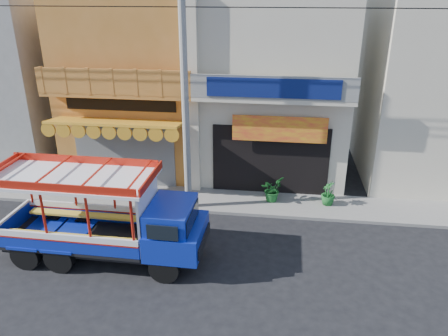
# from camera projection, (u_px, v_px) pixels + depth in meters

# --- Properties ---
(ground) EXTENTS (90.00, 90.00, 0.00)m
(ground) POSITION_uv_depth(u_px,v_px,m) (199.00, 260.00, 13.64)
(ground) COLOR black
(ground) RESTS_ON ground
(sidewalk) EXTENTS (30.00, 2.00, 0.12)m
(sidewalk) POSITION_uv_depth(u_px,v_px,m) (217.00, 201.00, 17.27)
(sidewalk) COLOR slate
(sidewalk) RESTS_ON ground
(shophouse_left) EXTENTS (6.00, 7.50, 8.24)m
(shophouse_left) POSITION_uv_depth(u_px,v_px,m) (142.00, 76.00, 19.80)
(shophouse_left) COLOR #B06B27
(shophouse_left) RESTS_ON ground
(shophouse_right) EXTENTS (6.00, 6.75, 8.24)m
(shophouse_right) POSITION_uv_depth(u_px,v_px,m) (275.00, 80.00, 19.08)
(shophouse_right) COLOR beige
(shophouse_right) RESTS_ON ground
(party_pilaster) EXTENTS (0.35, 0.30, 8.00)m
(party_pilaster) POSITION_uv_depth(u_px,v_px,m) (194.00, 97.00, 16.64)
(party_pilaster) COLOR beige
(party_pilaster) RESTS_ON ground
(filler_building_left) EXTENTS (6.00, 6.00, 7.60)m
(filler_building_left) POSITION_uv_depth(u_px,v_px,m) (1.00, 79.00, 20.81)
(filler_building_left) COLOR gray
(filler_building_left) RESTS_ON ground
(filler_building_right) EXTENTS (6.00, 6.00, 7.60)m
(filler_building_right) POSITION_uv_depth(u_px,v_px,m) (441.00, 91.00, 18.38)
(filler_building_right) COLOR beige
(filler_building_right) RESTS_ON ground
(utility_pole) EXTENTS (28.00, 0.26, 9.00)m
(utility_pole) POSITION_uv_depth(u_px,v_px,m) (189.00, 78.00, 14.81)
(utility_pole) COLOR gray
(utility_pole) RESTS_ON ground
(songthaew_truck) EXTENTS (6.47, 2.27, 3.00)m
(songthaew_truck) POSITION_uv_depth(u_px,v_px,m) (115.00, 219.00, 13.13)
(songthaew_truck) COLOR black
(songthaew_truck) RESTS_ON ground
(green_sign) EXTENTS (0.71, 0.34, 1.08)m
(green_sign) POSITION_uv_depth(u_px,v_px,m) (70.00, 183.00, 17.61)
(green_sign) COLOR black
(green_sign) RESTS_ON sidewalk
(potted_plant_a) EXTENTS (1.03, 1.09, 0.95)m
(potted_plant_a) POSITION_uv_depth(u_px,v_px,m) (272.00, 189.00, 17.00)
(potted_plant_a) COLOR #1A5C23
(potted_plant_a) RESTS_ON sidewalk
(potted_plant_c) EXTENTS (0.59, 0.59, 0.95)m
(potted_plant_c) POSITION_uv_depth(u_px,v_px,m) (328.00, 193.00, 16.69)
(potted_plant_c) COLOR #1A5C23
(potted_plant_c) RESTS_ON sidewalk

